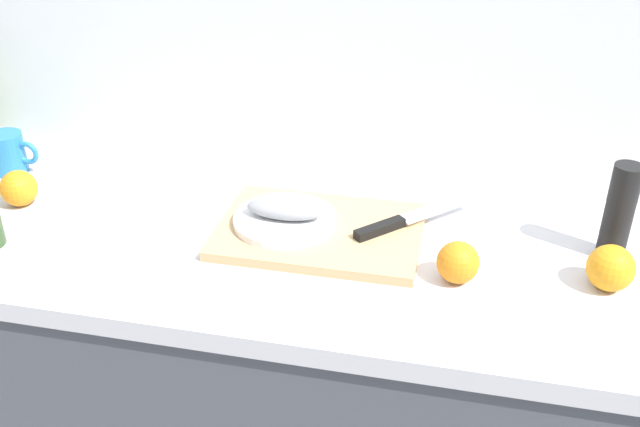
{
  "coord_description": "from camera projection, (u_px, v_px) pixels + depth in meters",
  "views": [
    {
      "loc": [
        0.23,
        -1.14,
        1.63
      ],
      "look_at": [
        -0.03,
        0.03,
        0.95
      ],
      "focal_mm": 40.1,
      "sensor_mm": 36.0,
      "label": 1
    }
  ],
  "objects": [
    {
      "name": "orange_0",
      "position": [
        611.0,
        268.0,
        1.23
      ],
      "size": [
        0.08,
        0.08,
        0.08
      ],
      "primitive_type": "sphere",
      "color": "orange",
      "rests_on": "kitchen_counter"
    },
    {
      "name": "orange_3",
      "position": [
        19.0,
        188.0,
        1.49
      ],
      "size": [
        0.08,
        0.08,
        0.08
      ],
      "primitive_type": "sphere",
      "color": "orange",
      "rests_on": "kitchen_counter"
    },
    {
      "name": "pepper_mill",
      "position": [
        619.0,
        212.0,
        1.3
      ],
      "size": [
        0.05,
        0.05,
        0.19
      ],
      "primitive_type": "cylinder",
      "color": "black",
      "rests_on": "kitchen_counter"
    },
    {
      "name": "white_plate",
      "position": [
        285.0,
        220.0,
        1.4
      ],
      "size": [
        0.2,
        0.2,
        0.01
      ],
      "primitive_type": "cylinder",
      "color": "white",
      "rests_on": "cutting_board"
    },
    {
      "name": "kitchen_counter",
      "position": [
        330.0,
        416.0,
        1.59
      ],
      "size": [
        2.0,
        0.6,
        0.9
      ],
      "color": "#4C5159",
      "rests_on": "ground_plane"
    },
    {
      "name": "coffee_mug_1",
      "position": [
        8.0,
        153.0,
        1.63
      ],
      "size": [
        0.12,
        0.08,
        0.09
      ],
      "color": "#2672B2",
      "rests_on": "kitchen_counter"
    },
    {
      "name": "cutting_board",
      "position": [
        320.0,
        231.0,
        1.4
      ],
      "size": [
        0.39,
        0.28,
        0.02
      ],
      "primitive_type": "cube",
      "color": "tan",
      "rests_on": "kitchen_counter"
    },
    {
      "name": "fish_fillet",
      "position": [
        285.0,
        209.0,
        1.39
      ],
      "size": [
        0.15,
        0.06,
        0.04
      ],
      "primitive_type": "ellipsoid",
      "color": "gray",
      "rests_on": "white_plate"
    },
    {
      "name": "orange_1",
      "position": [
        458.0,
        262.0,
        1.25
      ],
      "size": [
        0.08,
        0.08,
        0.08
      ],
      "primitive_type": "sphere",
      "color": "orange",
      "rests_on": "kitchen_counter"
    },
    {
      "name": "back_wall",
      "position": [
        364.0,
        20.0,
        1.47
      ],
      "size": [
        3.2,
        0.05,
        2.5
      ],
      "primitive_type": "cube",
      "color": "silver",
      "rests_on": "ground_plane"
    },
    {
      "name": "chef_knife",
      "position": [
        401.0,
        221.0,
        1.39
      ],
      "size": [
        0.22,
        0.23,
        0.02
      ],
      "rotation": [
        0.0,
        0.0,
        0.79
      ],
      "color": "silver",
      "rests_on": "cutting_board"
    }
  ]
}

